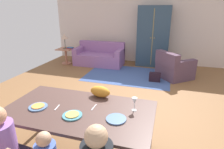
% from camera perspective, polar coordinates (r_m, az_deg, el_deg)
% --- Properties ---
extents(ground_plane, '(7.17, 6.24, 0.02)m').
position_cam_1_polar(ground_plane, '(4.67, 3.99, -6.49)').
color(ground_plane, brown).
extents(back_wall, '(7.17, 0.10, 2.70)m').
position_cam_1_polar(back_wall, '(7.35, 9.95, 14.05)').
color(back_wall, beige).
rests_on(back_wall, ground_plane).
extents(dining_table, '(2.00, 1.07, 0.76)m').
position_cam_1_polar(dining_table, '(2.65, -9.93, -11.38)').
color(dining_table, '#4C3530').
rests_on(dining_table, ground_plane).
extents(plate_near_man, '(0.25, 0.25, 0.02)m').
position_cam_1_polar(plate_near_man, '(2.80, -21.40, -9.08)').
color(plate_near_man, '#53749E').
rests_on(plate_near_man, dining_table).
extents(pizza_near_man, '(0.17, 0.17, 0.01)m').
position_cam_1_polar(pizza_near_man, '(2.79, -21.44, -8.81)').
color(pizza_near_man, gold).
rests_on(pizza_near_man, plate_near_man).
extents(plate_near_child, '(0.25, 0.25, 0.02)m').
position_cam_1_polar(plate_near_child, '(2.48, -11.89, -12.00)').
color(plate_near_child, teal).
rests_on(plate_near_child, dining_table).
extents(pizza_near_child, '(0.17, 0.17, 0.01)m').
position_cam_1_polar(pizza_near_child, '(2.47, -11.91, -11.70)').
color(pizza_near_child, gold).
rests_on(pizza_near_child, plate_near_child).
extents(plate_near_woman, '(0.25, 0.25, 0.02)m').
position_cam_1_polar(plate_near_woman, '(2.36, 1.26, -13.30)').
color(plate_near_woman, '#4F6F9D').
rests_on(plate_near_woman, dining_table).
extents(wine_glass, '(0.07, 0.07, 0.19)m').
position_cam_1_polar(wine_glass, '(2.50, 6.81, -8.08)').
color(wine_glass, silver).
rests_on(wine_glass, dining_table).
extents(fork, '(0.03, 0.15, 0.01)m').
position_cam_1_polar(fork, '(2.72, -16.24, -9.52)').
color(fork, silver).
rests_on(fork, dining_table).
extents(knife, '(0.02, 0.17, 0.01)m').
position_cam_1_polar(knife, '(2.63, -5.46, -9.80)').
color(knife, silver).
rests_on(knife, dining_table).
extents(cat, '(0.34, 0.20, 0.17)m').
position_cam_1_polar(cat, '(2.88, -3.60, -5.16)').
color(cat, orange).
rests_on(cat, dining_table).
extents(area_rug, '(2.60, 1.80, 0.01)m').
position_cam_1_polar(area_rug, '(6.03, 4.81, -0.12)').
color(area_rug, '#3C558E').
rests_on(area_rug, ground_plane).
extents(couch, '(1.77, 0.86, 0.82)m').
position_cam_1_polar(couch, '(7.07, -3.78, 5.45)').
color(couch, '#905F9A').
rests_on(couch, ground_plane).
extents(armchair, '(1.21, 1.21, 0.82)m').
position_cam_1_polar(armchair, '(5.99, 18.14, 1.95)').
color(armchair, '#553D4E').
rests_on(armchair, ground_plane).
extents(armoire, '(1.10, 0.59, 2.10)m').
position_cam_1_polar(armoire, '(6.96, 12.34, 11.09)').
color(armoire, '#2C4256').
rests_on(armoire, ground_plane).
extents(side_table, '(0.56, 0.56, 0.58)m').
position_cam_1_polar(side_table, '(7.36, -13.76, 6.09)').
color(side_table, '#B3745A').
rests_on(side_table, ground_plane).
extents(table_lamp, '(0.26, 0.26, 0.54)m').
position_cam_1_polar(table_lamp, '(7.24, -14.18, 10.94)').
color(table_lamp, '#424339').
rests_on(table_lamp, side_table).
extents(book_lower, '(0.22, 0.16, 0.03)m').
position_cam_1_polar(book_lower, '(7.25, -12.61, 7.74)').
color(book_lower, '#9B2A37').
rests_on(book_lower, side_table).
extents(book_upper, '(0.22, 0.16, 0.03)m').
position_cam_1_polar(book_upper, '(7.23, -12.45, 7.94)').
color(book_upper, '#2D5384').
rests_on(book_upper, book_lower).
extents(handbag, '(0.32, 0.16, 0.26)m').
position_cam_1_polar(handbag, '(5.61, 12.79, -0.77)').
color(handbag, black).
rests_on(handbag, ground_plane).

